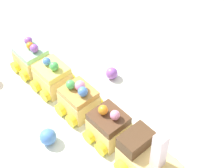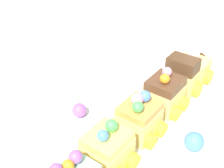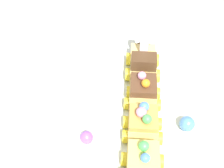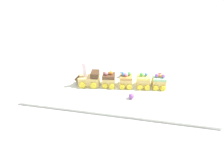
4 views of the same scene
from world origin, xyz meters
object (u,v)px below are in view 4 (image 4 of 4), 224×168
Objects in this scene: gumball_red at (160,76)px; cake_car_lemon at (143,81)px; cake_train_locomotive at (88,79)px; cake_car_mint at (159,82)px; gumball_blue at (122,74)px; cake_car_caramel at (126,81)px; cake_car_chocolate at (109,80)px; gumball_purple at (131,96)px.

cake_car_lemon is at bearing 49.92° from gumball_red.
cake_car_mint is (-0.34, -0.04, -0.00)m from cake_train_locomotive.
cake_train_locomotive is at bearing 20.68° from gumball_red.
gumball_blue is at bearing -152.48° from cake_train_locomotive.
cake_car_caramel is (-0.18, -0.02, -0.00)m from cake_train_locomotive.
cake_train_locomotive is 1.59× the size of cake_car_caramel.
cake_train_locomotive is at bearing 34.40° from gumball_blue.
cake_car_chocolate is at bearing -0.06° from cake_car_mint.
cake_car_mint is at bearing 179.94° from cake_car_chocolate.
gumball_purple is at bearing 110.07° from gumball_blue.
cake_car_chocolate reaches higher than gumball_blue.
gumball_purple is at bearing 60.89° from cake_car_lemon.
gumball_blue is (-0.05, -0.09, -0.01)m from cake_car_chocolate.
gumball_blue reaches higher than gumball_red.
cake_car_caramel is 2.67× the size of gumball_blue.
cake_train_locomotive reaches higher than gumball_red.
cake_car_mint is 0.09m from gumball_red.
cake_train_locomotive reaches higher than cake_car_lemon.
cake_car_chocolate is (-0.10, -0.01, -0.00)m from cake_train_locomotive.
cake_car_chocolate is 2.67× the size of gumball_blue.
cake_train_locomotive reaches higher than gumball_blue.
gumball_purple is at bearing 135.83° from cake_car_chocolate.
cake_car_chocolate reaches higher than cake_car_caramel.
gumball_blue is (-0.15, -0.11, -0.01)m from cake_train_locomotive.
cake_car_lemon is at bearing 146.79° from gumball_blue.
cake_car_caramel and cake_car_lemon have the same top height.
cake_train_locomotive is 4.24× the size of gumball_blue.
cake_car_chocolate is 0.17m from cake_car_lemon.
cake_train_locomotive is at bearing -19.44° from gumball_purple.
cake_car_chocolate is at bearing -37.30° from gumball_purple.
gumball_red is at bearing -121.59° from gumball_purple.
gumball_purple is (-0.04, 0.10, -0.02)m from cake_car_caramel.
cake_car_caramel reaches higher than gumball_red.
cake_car_caramel is (-0.08, -0.01, -0.00)m from cake_car_chocolate.
gumball_purple is (0.12, 0.12, -0.02)m from cake_car_mint.
gumball_purple is at bearing 58.41° from gumball_red.
cake_car_lemon is 0.12m from gumball_purple.
cake_car_chocolate is 1.00× the size of cake_car_mint.
cake_car_caramel is 1.00× the size of cake_car_mint.
gumball_blue reaches higher than gumball_purple.
cake_car_lemon is 1.00× the size of cake_car_mint.
gumball_blue is at bearing -125.86° from cake_car_chocolate.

